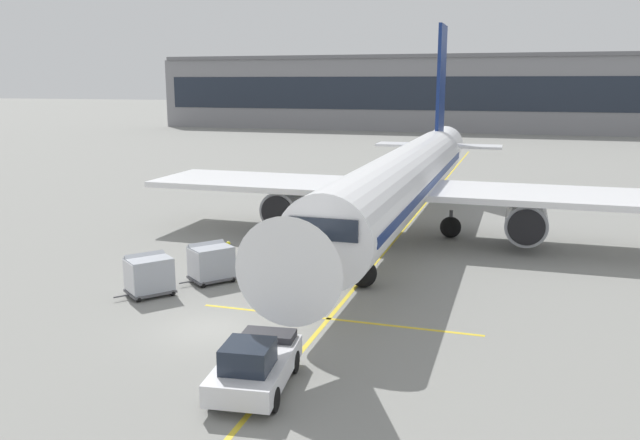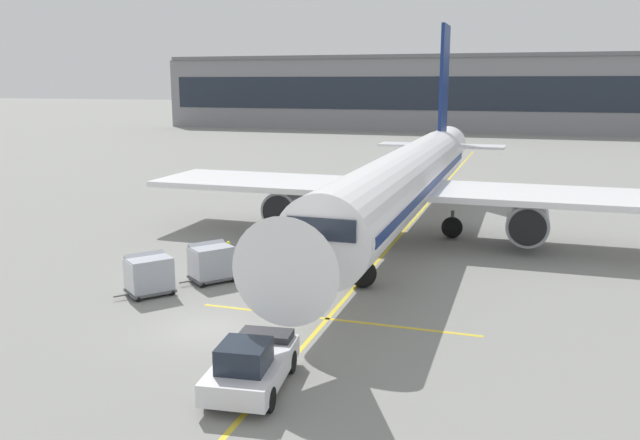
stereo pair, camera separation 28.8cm
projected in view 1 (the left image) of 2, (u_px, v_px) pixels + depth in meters
ground_plane at (210, 329)px, 25.97m from camera, size 600.00×600.00×0.00m
parked_airplane at (404, 181)px, 40.49m from camera, size 32.82×42.97×14.34m
belt_loader at (280, 255)px, 33.73m from camera, size 4.62×4.56×3.16m
baggage_cart_lead at (211, 262)px, 31.95m from camera, size 2.50×2.63×1.91m
baggage_cart_second at (149, 274)px, 29.90m from camera, size 2.50×2.63×1.91m
pushback_tug at (255, 365)px, 20.70m from camera, size 2.59×4.61×1.83m
ground_crew_by_loader at (254, 249)px, 34.47m from camera, size 0.55×0.35×1.74m
ground_crew_by_carts at (229, 256)px, 33.08m from camera, size 0.47×0.42×1.74m
safety_cone_engine_keepout at (254, 239)px, 39.14m from camera, size 0.71×0.71×0.79m
apron_guidance_line_lead_in at (395, 240)px, 40.61m from camera, size 0.20×110.00×0.01m
apron_guidance_line_stop_bar at (336, 319)px, 26.97m from camera, size 12.00×0.20×0.01m
terminal_building at (492, 93)px, 129.02m from camera, size 137.28×15.58×14.90m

